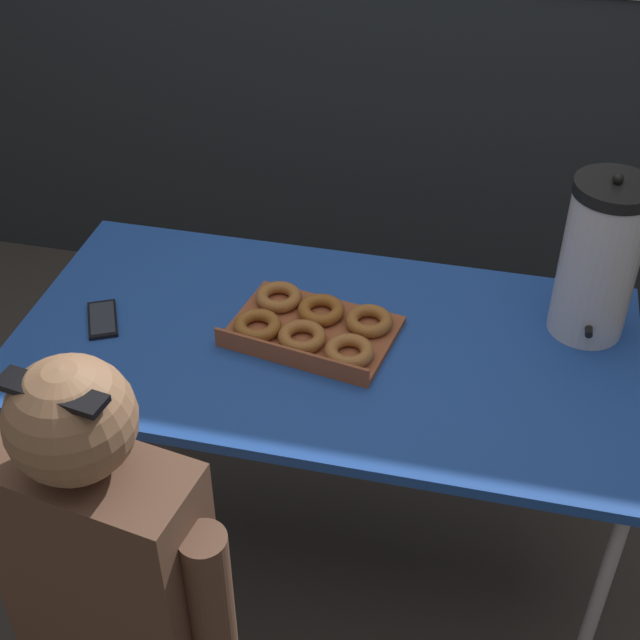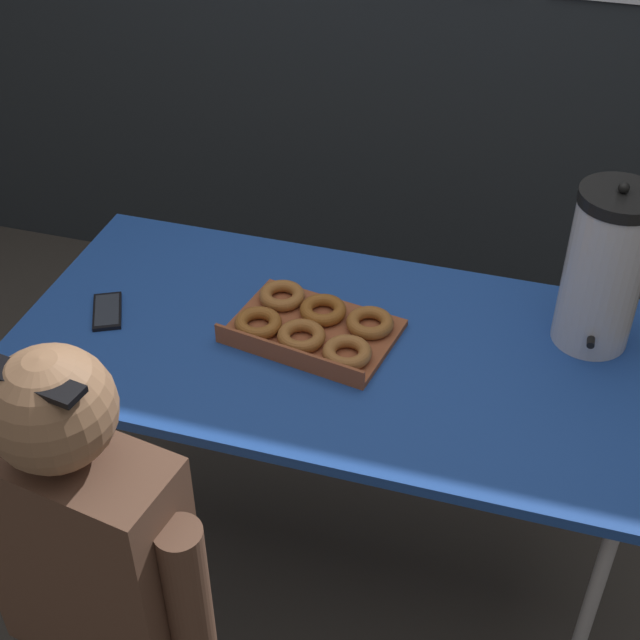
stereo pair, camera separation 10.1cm
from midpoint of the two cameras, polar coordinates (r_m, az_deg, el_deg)
ground_plane at (r=2.68m, az=-0.90°, el=-14.26°), size 12.00×12.00×0.00m
folding_table at (r=2.15m, az=-1.09°, el=-2.33°), size 1.48×0.77×0.78m
donut_box at (r=2.13m, az=-1.88°, el=-0.48°), size 0.42×0.33×0.05m
coffee_urn at (r=2.12m, az=16.15°, el=3.73°), size 0.18×0.21×0.42m
cell_phone at (r=2.25m, az=-15.00°, el=0.02°), size 0.12×0.16×0.01m
person_seated at (r=1.90m, az=-14.48°, el=-17.47°), size 0.52×0.26×1.22m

